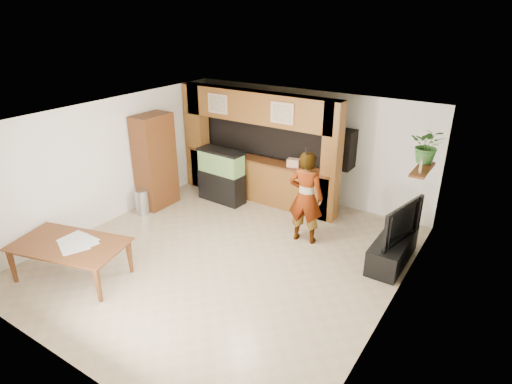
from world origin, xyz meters
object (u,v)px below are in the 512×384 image
Objects in this scene: aquarium at (221,176)px; pantry_cabinet at (155,161)px; dining_table at (71,262)px; television at (397,221)px; person at (306,197)px.

pantry_cabinet is at bearing -135.37° from aquarium.
dining_table is at bearing -72.76° from pantry_cabinet.
aquarium is 0.67× the size of dining_table.
pantry_cabinet is at bearing 108.28° from television.
aquarium is at bearing -23.52° from person.
person is (3.64, 0.36, -0.14)m from pantry_cabinet.
aquarium is 3.98m from dining_table.
person reaches higher than aquarium.
aquarium reaches higher than dining_table.
dining_table is (0.93, -2.98, -0.74)m from pantry_cabinet.
pantry_cabinet reaches higher than dining_table.
pantry_cabinet is 1.69× the size of aquarium.
dining_table is (-2.72, -3.34, -0.60)m from person.
television is 0.65× the size of dining_table.
television is 1.72m from person.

